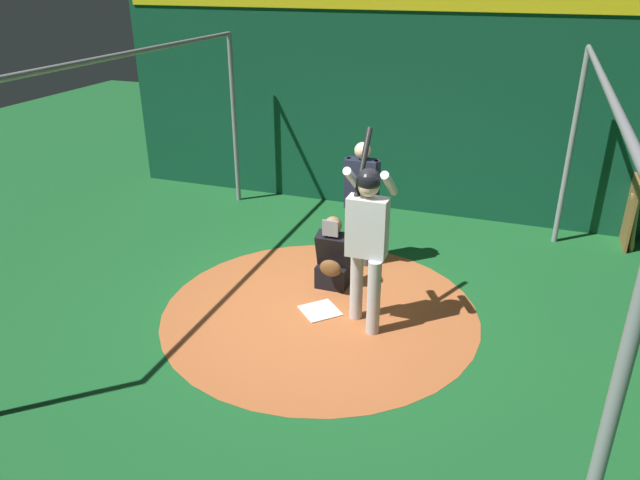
{
  "coord_description": "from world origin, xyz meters",
  "views": [
    {
      "loc": [
        5.82,
        2.08,
        3.77
      ],
      "look_at": [
        0.0,
        0.0,
        0.95
      ],
      "focal_mm": 33.41,
      "sensor_mm": 36.0,
      "label": 1
    }
  ],
  "objects_px": {
    "batter": "(367,232)",
    "baseball_0": "(372,309)",
    "bat_rack": "(630,211)",
    "home_plate": "(320,311)",
    "umpire": "(361,198)",
    "catcher": "(333,259)"
  },
  "relations": [
    {
      "from": "umpire",
      "to": "baseball_0",
      "type": "relative_size",
      "value": 23.55
    },
    {
      "from": "bat_rack",
      "to": "baseball_0",
      "type": "bearing_deg",
      "value": -43.07
    },
    {
      "from": "batter",
      "to": "umpire",
      "type": "relative_size",
      "value": 1.27
    },
    {
      "from": "home_plate",
      "to": "baseball_0",
      "type": "xyz_separation_m",
      "value": [
        -0.21,
        0.59,
        0.03
      ]
    },
    {
      "from": "baseball_0",
      "to": "umpire",
      "type": "bearing_deg",
      "value": -156.93
    },
    {
      "from": "batter",
      "to": "umpire",
      "type": "xyz_separation_m",
      "value": [
        -1.49,
        -0.49,
        -0.19
      ]
    },
    {
      "from": "catcher",
      "to": "umpire",
      "type": "relative_size",
      "value": 0.56
    },
    {
      "from": "catcher",
      "to": "baseball_0",
      "type": "xyz_separation_m",
      "value": [
        0.45,
        0.65,
        -0.34
      ]
    },
    {
      "from": "catcher",
      "to": "batter",
      "type": "bearing_deg",
      "value": 40.1
    },
    {
      "from": "home_plate",
      "to": "baseball_0",
      "type": "relative_size",
      "value": 5.68
    },
    {
      "from": "catcher",
      "to": "bat_rack",
      "type": "bearing_deg",
      "value": 127.24
    },
    {
      "from": "batter",
      "to": "bat_rack",
      "type": "xyz_separation_m",
      "value": [
        -3.57,
        3.08,
        -0.68
      ]
    },
    {
      "from": "home_plate",
      "to": "bat_rack",
      "type": "relative_size",
      "value": 0.4
    },
    {
      "from": "home_plate",
      "to": "umpire",
      "type": "relative_size",
      "value": 0.24
    },
    {
      "from": "home_plate",
      "to": "baseball_0",
      "type": "distance_m",
      "value": 0.63
    },
    {
      "from": "bat_rack",
      "to": "home_plate",
      "type": "bearing_deg",
      "value": -46.4
    },
    {
      "from": "home_plate",
      "to": "bat_rack",
      "type": "bearing_deg",
      "value": 133.6
    },
    {
      "from": "batter",
      "to": "umpire",
      "type": "distance_m",
      "value": 1.58
    },
    {
      "from": "umpire",
      "to": "bat_rack",
      "type": "height_order",
      "value": "umpire"
    },
    {
      "from": "batter",
      "to": "baseball_0",
      "type": "relative_size",
      "value": 29.95
    },
    {
      "from": "catcher",
      "to": "umpire",
      "type": "xyz_separation_m",
      "value": [
        -0.75,
        0.14,
        0.6
      ]
    },
    {
      "from": "batter",
      "to": "baseball_0",
      "type": "xyz_separation_m",
      "value": [
        -0.29,
        0.02,
        -1.13
      ]
    }
  ]
}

